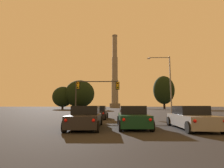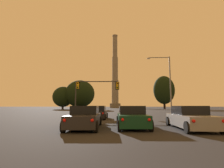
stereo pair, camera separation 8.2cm
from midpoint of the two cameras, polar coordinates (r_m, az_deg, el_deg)
hatchback_left_lane_front at (r=19.48m, az=-4.51°, el=-9.36°), size 1.95×4.12×1.44m
sedan_left_lane_second at (r=11.72m, az=-8.73°, el=-10.77°), size 2.12×4.76×1.43m
sedan_center_lane_second at (r=12.07m, az=6.51°, el=-10.70°), size 2.03×4.72×1.43m
sedan_right_lane_second at (r=12.16m, az=24.20°, el=-10.10°), size 2.13×4.76×1.43m
traffic_light_overhead_left at (r=26.80m, az=-6.89°, el=-1.48°), size 6.84×0.50×5.23m
street_lamp at (r=29.34m, az=17.37°, el=1.68°), size 3.78×0.36×9.40m
smokestack at (r=115.72m, az=0.92°, el=1.78°), size 7.02×7.02×49.35m
treeline_left_mid at (r=77.56m, az=-15.79°, el=-4.02°), size 8.78×7.90×9.63m
treeline_far_right at (r=76.06m, az=-10.53°, el=-3.18°), size 12.56×11.30×12.36m
treeline_center_right at (r=84.34m, az=16.52°, el=-1.91°), size 9.71×8.73×15.22m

